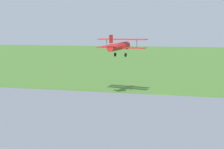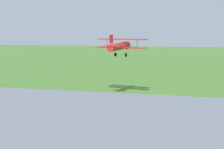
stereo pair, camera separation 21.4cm
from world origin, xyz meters
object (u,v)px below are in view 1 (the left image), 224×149
(biplane, at_px, (120,46))
(person_beside_truck, at_px, (151,125))
(person_watching_takeoff, at_px, (28,110))
(person_near_hangar_door, at_px, (197,129))

(biplane, relative_size, person_beside_truck, 5.34)
(biplane, relative_size, person_watching_takeoff, 5.23)
(person_near_hangar_door, height_order, person_beside_truck, person_near_hangar_door)
(biplane, bearing_deg, person_beside_truck, 114.36)
(person_near_hangar_door, height_order, person_watching_takeoff, person_near_hangar_door)
(biplane, distance_m, person_near_hangar_door, 23.94)
(person_near_hangar_door, bearing_deg, person_beside_truck, -4.31)
(person_watching_takeoff, xyz_separation_m, person_beside_truck, (-16.75, 3.12, -0.02))
(person_near_hangar_door, distance_m, person_watching_takeoff, 21.90)
(person_beside_truck, bearing_deg, biplane, -65.64)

